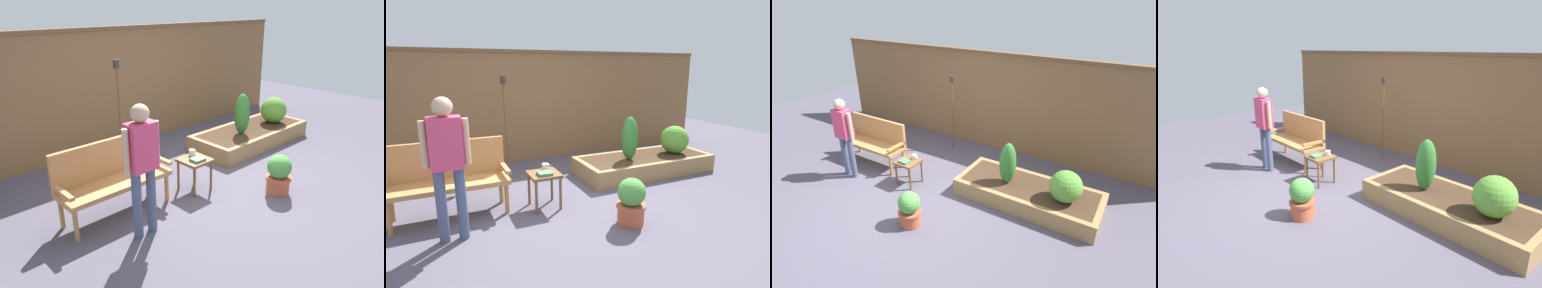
# 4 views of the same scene
# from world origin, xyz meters

# --- Properties ---
(ground_plane) EXTENTS (14.00, 14.00, 0.00)m
(ground_plane) POSITION_xyz_m (0.00, 0.00, 0.00)
(ground_plane) COLOR #514C5B
(fence_back) EXTENTS (8.40, 0.14, 2.16)m
(fence_back) POSITION_xyz_m (0.00, 2.60, 1.09)
(fence_back) COLOR brown
(fence_back) RESTS_ON ground_plane
(garden_bench) EXTENTS (1.44, 0.48, 0.94)m
(garden_bench) POSITION_xyz_m (-1.50, 0.62, 0.54)
(garden_bench) COLOR #B77F47
(garden_bench) RESTS_ON ground_plane
(side_table) EXTENTS (0.40, 0.40, 0.48)m
(side_table) POSITION_xyz_m (-0.34, 0.32, 0.40)
(side_table) COLOR brown
(side_table) RESTS_ON ground_plane
(cup_on_table) EXTENTS (0.13, 0.09, 0.09)m
(cup_on_table) POSITION_xyz_m (-0.28, 0.44, 0.52)
(cup_on_table) COLOR silver
(cup_on_table) RESTS_ON side_table
(book_on_table) EXTENTS (0.19, 0.17, 0.04)m
(book_on_table) POSITION_xyz_m (-0.36, 0.25, 0.50)
(book_on_table) COLOR #4C7A56
(book_on_table) RESTS_ON side_table
(potted_boxwood) EXTENTS (0.36, 0.36, 0.57)m
(potted_boxwood) POSITION_xyz_m (0.44, -0.56, 0.29)
(potted_boxwood) COLOR #B75638
(potted_boxwood) RESTS_ON ground_plane
(raised_planter_bed) EXTENTS (2.40, 1.00, 0.30)m
(raised_planter_bed) POSITION_xyz_m (1.75, 0.96, 0.15)
(raised_planter_bed) COLOR #997547
(raised_planter_bed) RESTS_ON ground_plane
(shrub_near_bench) EXTENTS (0.28, 0.28, 0.74)m
(shrub_near_bench) POSITION_xyz_m (1.38, 0.88, 0.67)
(shrub_near_bench) COLOR brown
(shrub_near_bench) RESTS_ON raised_planter_bed
(shrub_far_corner) EXTENTS (0.51, 0.51, 0.51)m
(shrub_far_corner) POSITION_xyz_m (2.36, 0.88, 0.55)
(shrub_far_corner) COLOR brown
(shrub_far_corner) RESTS_ON raised_planter_bed
(tiki_torch) EXTENTS (0.10, 0.10, 1.69)m
(tiki_torch) POSITION_xyz_m (-0.47, 1.98, 1.16)
(tiki_torch) COLOR brown
(tiki_torch) RESTS_ON ground_plane
(person_by_bench) EXTENTS (0.47, 0.20, 1.56)m
(person_by_bench) POSITION_xyz_m (-1.51, -0.07, 0.93)
(person_by_bench) COLOR #475170
(person_by_bench) RESTS_ON ground_plane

